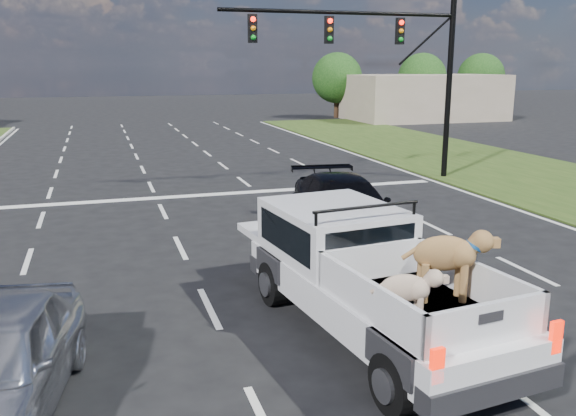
{
  "coord_description": "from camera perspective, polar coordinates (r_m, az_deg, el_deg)",
  "views": [
    {
      "loc": [
        -3.51,
        -10.53,
        4.41
      ],
      "look_at": [
        0.41,
        2.0,
        1.31
      ],
      "focal_mm": 38.0,
      "sensor_mm": 36.0,
      "label": 1
    }
  ],
  "objects": [
    {
      "name": "pickup_truck",
      "position": [
        10.27,
        7.34,
        -6.12
      ],
      "size": [
        2.75,
        6.03,
        2.18
      ],
      "rotation": [
        0.0,
        0.0,
        0.12
      ],
      "color": "black",
      "rests_on": "ground"
    },
    {
      "name": "black_coupe",
      "position": [
        15.92,
        5.23,
        0.03
      ],
      "size": [
        2.8,
        5.55,
        1.55
      ],
      "primitive_type": "imported",
      "rotation": [
        0.0,
        0.0,
        -0.12
      ],
      "color": "black",
      "rests_on": "ground"
    },
    {
      "name": "building_right",
      "position": [
        51.38,
        12.6,
        10.07
      ],
      "size": [
        12.0,
        7.0,
        3.6
      ],
      "primitive_type": "cube",
      "color": "tan",
      "rests_on": "ground"
    },
    {
      "name": "tree_far_e",
      "position": [
        55.79,
        12.42,
        11.84
      ],
      "size": [
        4.2,
        4.2,
        5.4
      ],
      "color": "#332114",
      "rests_on": "ground"
    },
    {
      "name": "tree_far_f",
      "position": [
        58.98,
        17.6,
        11.6
      ],
      "size": [
        4.2,
        4.2,
        5.4
      ],
      "color": "#332114",
      "rests_on": "ground"
    },
    {
      "name": "tree_far_d",
      "position": [
        52.31,
        4.61,
        12.03
      ],
      "size": [
        4.2,
        4.2,
        5.4
      ],
      "color": "#332114",
      "rests_on": "ground"
    },
    {
      "name": "ground",
      "position": [
        11.94,
        1.0,
        -8.38
      ],
      "size": [
        160.0,
        160.0,
        0.0
      ],
      "primitive_type": "plane",
      "color": "black",
      "rests_on": "ground"
    },
    {
      "name": "road_markings",
      "position": [
        17.99,
        -5.6,
        -0.94
      ],
      "size": [
        17.75,
        60.0,
        0.01
      ],
      "color": "silver",
      "rests_on": "ground"
    },
    {
      "name": "traffic_signal",
      "position": [
        23.6,
        9.89,
        13.87
      ],
      "size": [
        9.11,
        0.31,
        7.0
      ],
      "color": "black",
      "rests_on": "ground"
    }
  ]
}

